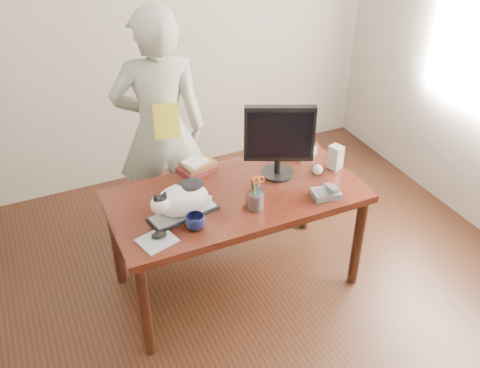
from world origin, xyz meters
name	(u,v)px	position (x,y,z in m)	size (l,w,h in m)	color
room	(287,155)	(0.00, 0.00, 1.35)	(4.50, 4.50, 4.50)	black
desk	(232,205)	(0.00, 0.68, 0.60)	(1.60, 0.80, 0.75)	black
keyboard	(183,213)	(-0.38, 0.52, 0.76)	(0.44, 0.24, 0.03)	black
cat	(180,199)	(-0.40, 0.52, 0.87)	(0.41, 0.26, 0.23)	white
monitor	(279,138)	(0.33, 0.67, 1.04)	(0.43, 0.29, 0.51)	black
pen_cup	(256,199)	(0.04, 0.41, 0.81)	(0.10, 0.10, 0.23)	gray
mousepad	(157,240)	(-0.60, 0.36, 0.75)	(0.24, 0.22, 0.00)	#A6ADB2
mouse	(159,235)	(-0.58, 0.38, 0.77)	(0.10, 0.08, 0.04)	black
coffee_mug	(195,222)	(-0.36, 0.38, 0.79)	(0.11, 0.11, 0.09)	#0C1033
phone	(326,193)	(0.49, 0.33, 0.78)	(0.19, 0.15, 0.08)	#5B5C60
speaker	(336,157)	(0.73, 0.60, 0.83)	(0.10, 0.10, 0.17)	#9F9FA2
baseball	(317,170)	(0.58, 0.58, 0.79)	(0.07, 0.07, 0.07)	beige
book_stack	(198,166)	(-0.13, 0.95, 0.79)	(0.28, 0.24, 0.09)	#491318
calculator	(298,149)	(0.60, 0.88, 0.78)	(0.23, 0.26, 0.07)	#5B5C60
person	(161,131)	(-0.26, 1.34, 0.89)	(0.65, 0.43, 1.79)	beige
held_book	(166,121)	(-0.26, 1.17, 1.05)	(0.19, 0.14, 0.24)	gold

